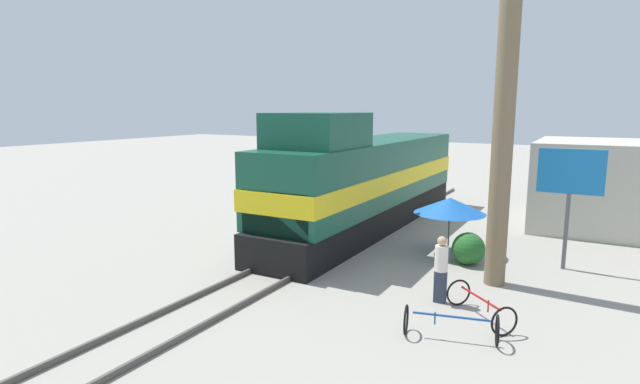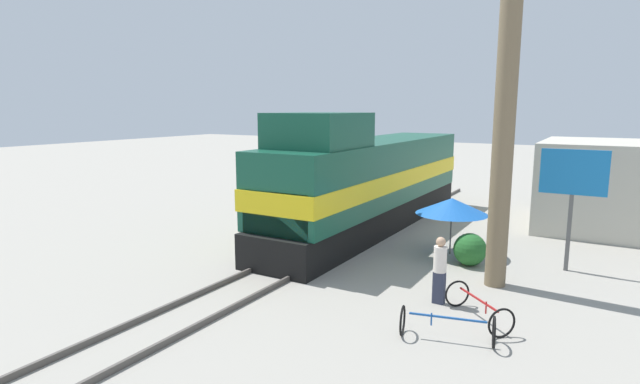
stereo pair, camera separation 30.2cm
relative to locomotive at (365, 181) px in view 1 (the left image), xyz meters
name	(u,v)px [view 1 (the left image)]	position (x,y,z in m)	size (l,w,h in m)	color
ground_plane	(309,257)	(0.00, -4.57, -2.04)	(120.00, 120.00, 0.00)	gray
rail_near	(291,252)	(-0.72, -4.57, -1.97)	(0.08, 32.84, 0.15)	#4C4742
rail_far	(327,258)	(0.72, -4.57, -1.97)	(0.08, 32.84, 0.15)	#4C4742
locomotive	(365,181)	(0.00, 0.00, 0.00)	(2.89, 14.78, 4.88)	black
utility_pole	(507,74)	(6.03, -4.20, 3.89)	(1.80, 0.58, 11.81)	#726047
vendor_umbrella	(450,206)	(4.03, -1.80, -0.33)	(2.46, 2.46, 1.98)	#4C4C4C
billboard_sign	(570,180)	(7.68, -1.71, 0.80)	(1.90, 0.12, 3.80)	#595959
shrub_cluster	(468,249)	(4.93, -2.73, -1.51)	(1.05, 1.05, 1.05)	#236028
person_bystander	(441,267)	(5.04, -6.36, -1.07)	(0.34, 0.34, 1.78)	#2D3347
bicycle	(480,306)	(6.19, -6.99, -1.68)	(1.85, 1.82, 0.70)	black
bicycle_spare	(450,325)	(5.85, -8.38, -1.69)	(2.09, 1.11, 0.68)	black
building_block_distant	(632,187)	(9.69, 5.23, -0.20)	(7.34, 5.80, 3.68)	#B7B2A3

